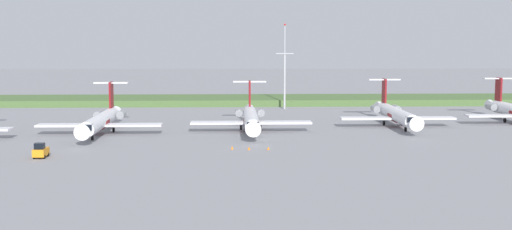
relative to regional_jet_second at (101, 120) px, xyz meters
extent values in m
plane|color=gray|center=(28.87, 21.84, -2.54)|extent=(500.00, 500.00, 0.00)
cube|color=#4C6B38|center=(28.87, 57.63, -1.68)|extent=(320.00, 20.00, 1.71)
cylinder|color=white|center=(0.00, -0.59, -0.09)|extent=(2.70, 24.00, 2.70)
cone|color=white|center=(0.00, -14.09, -0.09)|extent=(2.70, 3.00, 2.70)
cone|color=white|center=(0.00, 13.41, -0.09)|extent=(2.30, 4.00, 2.29)
cube|color=black|center=(0.00, -12.19, 0.39)|extent=(2.02, 1.80, 0.90)
cylinder|color=maroon|center=(0.00, -0.59, -0.24)|extent=(2.76, 3.60, 2.76)
cube|color=white|center=(-5.90, -1.59, -0.69)|extent=(11.00, 3.20, 0.36)
cube|color=white|center=(5.91, -1.59, -0.69)|extent=(11.00, 3.20, 0.36)
cube|color=maroon|center=(0.00, 10.41, 3.86)|extent=(0.36, 3.20, 5.20)
cube|color=white|center=(0.00, 10.71, 6.26)|extent=(6.80, 1.80, 0.24)
cylinder|color=gray|center=(-2.25, 8.61, 0.11)|extent=(1.50, 3.40, 1.50)
cylinder|color=gray|center=(2.25, 8.61, 0.11)|extent=(1.50, 3.40, 1.50)
cylinder|color=gray|center=(0.00, -8.03, -1.54)|extent=(0.20, 0.20, 0.65)
cylinder|color=black|center=(0.00, -8.03, -2.09)|extent=(0.30, 0.90, 0.90)
cylinder|color=black|center=(-1.90, 1.81, -2.09)|extent=(0.35, 0.90, 0.90)
cylinder|color=black|center=(1.90, 1.81, -2.09)|extent=(0.35, 0.90, 0.90)
cylinder|color=white|center=(27.88, 2.11, -0.09)|extent=(2.70, 24.00, 2.70)
cone|color=white|center=(27.88, -11.39, -0.09)|extent=(2.70, 3.00, 2.70)
cone|color=white|center=(27.88, 16.11, -0.09)|extent=(2.29, 4.00, 2.29)
cube|color=black|center=(27.88, -9.49, 0.39)|extent=(2.03, 1.80, 0.90)
cylinder|color=maroon|center=(27.88, 2.11, -0.24)|extent=(2.76, 3.60, 2.76)
cube|color=white|center=(21.97, 1.11, -0.69)|extent=(11.00, 3.20, 0.36)
cube|color=white|center=(33.78, 1.11, -0.69)|extent=(11.00, 3.20, 0.36)
cube|color=maroon|center=(27.88, 13.11, 3.86)|extent=(0.36, 3.20, 5.20)
cube|color=white|center=(27.88, 13.41, 6.26)|extent=(6.80, 1.80, 0.24)
cylinder|color=gray|center=(25.63, 11.31, 0.11)|extent=(1.50, 3.40, 1.50)
cylinder|color=gray|center=(30.13, 11.31, 0.11)|extent=(1.50, 3.40, 1.50)
cylinder|color=gray|center=(27.88, -5.33, -1.54)|extent=(0.20, 0.20, 0.65)
cylinder|color=black|center=(27.88, -5.33, -2.09)|extent=(0.30, 0.90, 0.90)
cylinder|color=black|center=(25.98, 4.51, -2.09)|extent=(0.35, 0.90, 0.90)
cylinder|color=black|center=(29.78, 4.51, -2.09)|extent=(0.35, 0.90, 0.90)
cylinder|color=white|center=(57.22, 8.13, -0.09)|extent=(2.70, 24.00, 2.70)
cone|color=white|center=(57.22, -5.37, -0.09)|extent=(2.70, 3.00, 2.70)
cone|color=white|center=(57.22, 22.13, -0.09)|extent=(2.30, 4.00, 2.29)
cube|color=black|center=(57.22, -3.47, 0.39)|extent=(2.02, 1.80, 0.90)
cylinder|color=maroon|center=(57.22, 8.13, -0.24)|extent=(2.76, 3.60, 2.76)
cube|color=white|center=(51.31, 7.13, -0.69)|extent=(11.00, 3.20, 0.36)
cube|color=white|center=(63.12, 7.13, -0.69)|extent=(11.00, 3.20, 0.36)
cube|color=maroon|center=(57.22, 19.13, 3.86)|extent=(0.36, 3.20, 5.20)
cube|color=white|center=(57.22, 19.43, 6.26)|extent=(6.80, 1.80, 0.24)
cylinder|color=gray|center=(54.97, 17.33, 0.11)|extent=(1.50, 3.40, 1.50)
cylinder|color=gray|center=(59.47, 17.33, 0.11)|extent=(1.50, 3.40, 1.50)
cylinder|color=gray|center=(57.22, 0.69, -1.54)|extent=(0.20, 0.20, 0.65)
cylinder|color=black|center=(57.22, 0.69, -2.09)|extent=(0.30, 0.90, 0.90)
cylinder|color=black|center=(55.32, 10.53, -2.09)|extent=(0.35, 0.90, 0.90)
cylinder|color=black|center=(59.12, 10.53, -2.09)|extent=(0.35, 0.90, 0.90)
cone|color=white|center=(83.81, 25.68, -0.09)|extent=(2.30, 4.00, 2.29)
cube|color=white|center=(77.90, 10.68, -0.69)|extent=(11.00, 3.20, 0.36)
cube|color=maroon|center=(83.81, 22.68, 3.86)|extent=(0.36, 3.20, 5.20)
cube|color=white|center=(83.81, 22.98, 6.26)|extent=(6.80, 1.80, 0.24)
cylinder|color=gray|center=(81.56, 20.88, 0.11)|extent=(1.50, 3.40, 1.50)
cylinder|color=gray|center=(86.06, 20.88, 0.11)|extent=(1.50, 3.40, 1.50)
cylinder|color=black|center=(81.91, 14.08, -2.09)|extent=(0.35, 0.90, 0.90)
cylinder|color=#B2B2B7|center=(37.37, 42.53, 4.24)|extent=(0.50, 0.50, 13.56)
cylinder|color=#B2B2B7|center=(37.37, 42.53, 14.67)|extent=(0.28, 0.28, 7.30)
cube|color=#B2B2B7|center=(37.37, 42.53, 11.42)|extent=(4.40, 0.20, 0.20)
sphere|color=red|center=(37.37, 42.53, 18.57)|extent=(0.50, 0.50, 0.50)
cube|color=orange|center=(-3.99, -24.70, -1.69)|extent=(1.70, 3.20, 1.10)
cube|color=black|center=(-3.99, -25.26, -0.69)|extent=(1.36, 1.10, 0.90)
cylinder|color=black|center=(-4.74, -25.66, -2.24)|extent=(0.22, 0.60, 0.60)
cylinder|color=black|center=(-3.24, -25.66, -2.24)|extent=(0.22, 0.60, 0.60)
cylinder|color=black|center=(-4.74, -23.74, -2.24)|extent=(0.22, 0.60, 0.60)
cylinder|color=black|center=(-3.24, -23.74, -2.24)|extent=(0.22, 0.60, 0.60)
cone|color=orange|center=(24.34, -18.27, -2.26)|extent=(0.44, 0.44, 0.55)
cone|color=orange|center=(27.01, -18.82, -2.26)|extent=(0.44, 0.44, 0.55)
cone|color=orange|center=(30.08, -18.93, -2.26)|extent=(0.44, 0.44, 0.55)
camera|label=1|loc=(24.74, -121.44, 14.89)|focal=45.98mm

